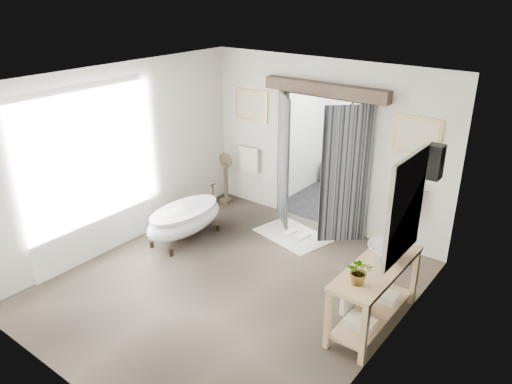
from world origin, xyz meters
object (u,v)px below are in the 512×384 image
(basin, at_px, (387,251))
(vanity, at_px, (373,290))
(rug, at_px, (293,235))
(clawfoot_tub, at_px, (185,219))

(basin, bearing_deg, vanity, -96.98)
(vanity, relative_size, basin, 3.24)
(vanity, distance_m, rug, 2.54)
(rug, height_order, basin, basin)
(clawfoot_tub, xyz_separation_m, rug, (1.37, 1.19, -0.36))
(vanity, distance_m, basin, 0.51)
(rug, xyz_separation_m, basin, (2.10, -1.10, 0.93))
(vanity, relative_size, rug, 1.33)
(rug, bearing_deg, vanity, -33.45)
(clawfoot_tub, relative_size, vanity, 0.97)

